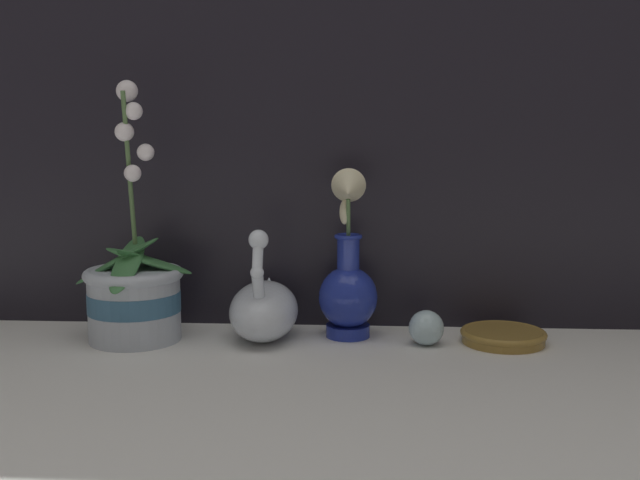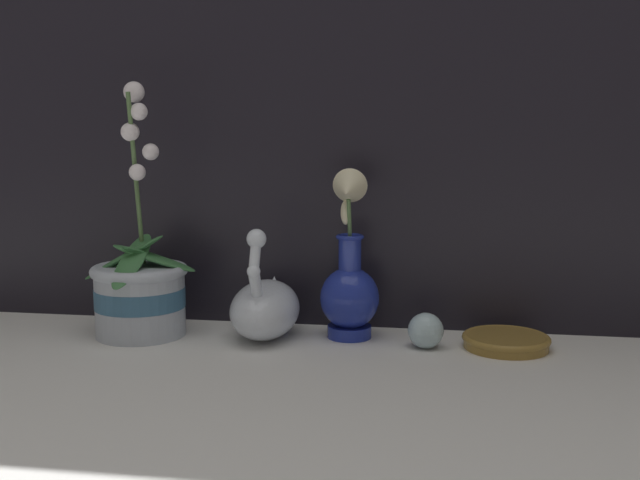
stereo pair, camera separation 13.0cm
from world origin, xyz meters
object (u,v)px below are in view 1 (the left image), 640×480
blue_vase (348,283)px  orchid_potted_plant (134,292)px  glass_sphere (426,328)px  amber_dish (503,335)px  swan_figurine (264,308)px

blue_vase → orchid_potted_plant: bearing=-173.9°
blue_vase → glass_sphere: bearing=-17.5°
glass_sphere → amber_dish: 0.14m
orchid_potted_plant → blue_vase: 0.38m
orchid_potted_plant → swan_figurine: (0.23, 0.02, -0.03)m
blue_vase → glass_sphere: 0.16m
amber_dish → swan_figurine: bearing=179.7°
swan_figurine → amber_dish: (0.42, -0.00, -0.04)m
orchid_potted_plant → swan_figurine: 0.23m
orchid_potted_plant → amber_dish: bearing=1.6°
swan_figurine → glass_sphere: size_ratio=3.34×
glass_sphere → amber_dish: bearing=8.7°
swan_figurine → amber_dish: size_ratio=1.37×
swan_figurine → blue_vase: 0.16m
blue_vase → amber_dish: blue_vase is taller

